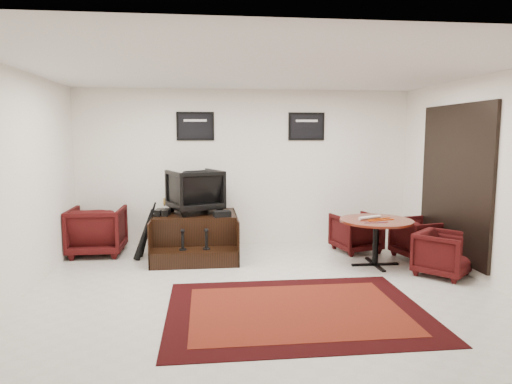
# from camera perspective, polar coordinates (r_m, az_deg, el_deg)

# --- Properties ---
(ground) EXTENTS (6.00, 6.00, 0.00)m
(ground) POSITION_cam_1_polar(r_m,az_deg,el_deg) (6.09, 0.94, -11.99)
(ground) COLOR silver
(ground) RESTS_ON ground
(room_shell) EXTENTS (6.02, 5.02, 2.81)m
(room_shell) POSITION_cam_1_polar(r_m,az_deg,el_deg) (5.95, 4.74, 5.07)
(room_shell) COLOR white
(room_shell) RESTS_ON ground
(area_rug) EXTENTS (2.93, 2.20, 0.01)m
(area_rug) POSITION_cam_1_polar(r_m,az_deg,el_deg) (5.40, 5.06, -14.54)
(area_rug) COLOR black
(area_rug) RESTS_ON ground
(shine_podium) EXTENTS (1.36, 1.40, 0.70)m
(shine_podium) POSITION_cam_1_polar(r_m,az_deg,el_deg) (7.67, -7.59, -5.52)
(shine_podium) COLOR black
(shine_podium) RESTS_ON ground
(shine_chair) EXTENTS (1.01, 0.98, 0.81)m
(shine_chair) POSITION_cam_1_polar(r_m,az_deg,el_deg) (7.68, -7.66, 0.42)
(shine_chair) COLOR black
(shine_chair) RESTS_ON shine_podium
(shoes_pair) EXTENTS (0.25, 0.30, 0.10)m
(shoes_pair) POSITION_cam_1_polar(r_m,az_deg,el_deg) (7.56, -11.60, -2.51)
(shoes_pair) COLOR black
(shoes_pair) RESTS_ON shine_podium
(polish_kit) EXTENTS (0.30, 0.23, 0.09)m
(polish_kit) POSITION_cam_1_polar(r_m,az_deg,el_deg) (7.32, -4.27, -2.73)
(polish_kit) COLOR black
(polish_kit) RESTS_ON shine_podium
(umbrella_black) EXTENTS (0.32, 0.12, 0.86)m
(umbrella_black) POSITION_cam_1_polar(r_m,az_deg,el_deg) (7.51, -13.81, -5.11)
(umbrella_black) COLOR black
(umbrella_black) RESTS_ON ground
(umbrella_hooked) EXTENTS (0.35, 0.13, 0.95)m
(umbrella_hooked) POSITION_cam_1_polar(r_m,az_deg,el_deg) (7.70, -13.44, -4.48)
(umbrella_hooked) COLOR black
(umbrella_hooked) RESTS_ON ground
(armchair_side) EXTENTS (0.86, 0.81, 0.89)m
(armchair_side) POSITION_cam_1_polar(r_m,az_deg,el_deg) (8.10, -19.24, -4.31)
(armchair_side) COLOR black
(armchair_side) RESTS_ON ground
(meeting_table) EXTENTS (1.10, 1.10, 0.72)m
(meeting_table) POSITION_cam_1_polar(r_m,az_deg,el_deg) (7.20, 14.79, -4.04)
(meeting_table) COLOR #4C140A
(meeting_table) RESTS_ON ground
(table_chair_back) EXTENTS (0.84, 0.81, 0.72)m
(table_chair_back) POSITION_cam_1_polar(r_m,az_deg,el_deg) (8.06, 12.38, -4.74)
(table_chair_back) COLOR black
(table_chair_back) RESTS_ON ground
(table_chair_window) EXTENTS (0.80, 0.83, 0.72)m
(table_chair_window) POSITION_cam_1_polar(r_m,az_deg,el_deg) (7.90, 19.80, -5.24)
(table_chair_window) COLOR black
(table_chair_window) RESTS_ON ground
(table_chair_corner) EXTENTS (0.93, 0.93, 0.70)m
(table_chair_corner) POSITION_cam_1_polar(r_m,az_deg,el_deg) (7.06, 22.38, -6.91)
(table_chair_corner) COLOR black
(table_chair_corner) RESTS_ON ground
(paper_roll) EXTENTS (0.41, 0.21, 0.05)m
(paper_roll) POSITION_cam_1_polar(r_m,az_deg,el_deg) (7.21, 14.05, -3.09)
(paper_roll) COLOR silver
(paper_roll) RESTS_ON meeting_table
(table_clutter) EXTENTS (0.56, 0.40, 0.01)m
(table_clutter) POSITION_cam_1_polar(r_m,az_deg,el_deg) (7.13, 15.17, -3.40)
(table_clutter) COLOR #D14E0B
(table_clutter) RESTS_ON meeting_table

